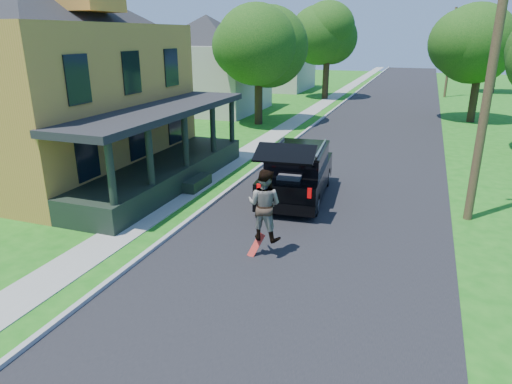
% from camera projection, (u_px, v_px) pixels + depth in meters
% --- Properties ---
extents(ground, '(140.00, 140.00, 0.00)m').
position_uv_depth(ground, '(283.00, 287.00, 11.04)').
color(ground, '#196313').
rests_on(ground, ground).
extents(street, '(8.00, 120.00, 0.02)m').
position_uv_depth(street, '(375.00, 131.00, 28.78)').
color(street, black).
rests_on(street, ground).
extents(curb, '(0.15, 120.00, 0.12)m').
position_uv_depth(curb, '(312.00, 127.00, 30.09)').
color(curb, '#979792').
rests_on(curb, ground).
extents(sidewalk, '(1.30, 120.00, 0.03)m').
position_uv_depth(sidewalk, '(290.00, 125.00, 30.60)').
color(sidewalk, gray).
rests_on(sidewalk, ground).
extents(front_walk, '(6.50, 1.20, 0.03)m').
position_uv_depth(front_walk, '(111.00, 178.00, 19.45)').
color(front_walk, gray).
rests_on(front_walk, ground).
extents(main_house, '(15.56, 15.56, 10.10)m').
position_uv_depth(main_house, '(32.00, 56.00, 18.90)').
color(main_house, '#C38339').
rests_on(main_house, ground).
extents(neighbor_house_mid, '(12.78, 12.78, 8.30)m').
position_uv_depth(neighbor_house_mid, '(207.00, 56.00, 35.34)').
color(neighbor_house_mid, '#B4AEA0').
rests_on(neighbor_house_mid, ground).
extents(neighbor_house_far, '(12.78, 12.78, 8.30)m').
position_uv_depth(neighbor_house_far, '(272.00, 50.00, 49.53)').
color(neighbor_house_far, '#B4AEA0').
rests_on(neighbor_house_far, ground).
extents(black_suv, '(2.50, 5.52, 2.50)m').
position_uv_depth(black_suv, '(297.00, 173.00, 16.82)').
color(black_suv, black).
rests_on(black_suv, ground).
extents(skateboarder, '(1.02, 0.83, 1.97)m').
position_uv_depth(skateboarder, '(264.00, 205.00, 12.21)').
color(skateboarder, black).
rests_on(skateboarder, ground).
extents(skateboard, '(0.43, 0.37, 0.67)m').
position_uv_depth(skateboard, '(256.00, 246.00, 12.55)').
color(skateboard, '#B4190F').
rests_on(skateboard, ground).
extents(tree_left_mid, '(6.08, 6.20, 8.23)m').
position_uv_depth(tree_left_mid, '(258.00, 40.00, 29.34)').
color(tree_left_mid, black).
rests_on(tree_left_mid, ground).
extents(tree_left_far, '(7.30, 7.45, 9.46)m').
position_uv_depth(tree_left_far, '(328.00, 30.00, 41.16)').
color(tree_left_far, black).
rests_on(tree_left_far, ground).
extents(tree_right_mid, '(6.29, 6.03, 7.97)m').
position_uv_depth(tree_right_mid, '(482.00, 43.00, 30.16)').
color(tree_right_mid, black).
rests_on(tree_right_mid, ground).
extents(tree_right_far, '(5.26, 5.09, 7.88)m').
position_uv_depth(tree_right_far, '(499.00, 41.00, 45.88)').
color(tree_right_far, black).
rests_on(tree_right_far, ground).
extents(utility_pole_near, '(1.64, 0.68, 9.86)m').
position_uv_depth(utility_pole_near, '(493.00, 60.00, 13.48)').
color(utility_pole_near, '#402E1E').
rests_on(utility_pole_near, ground).
extents(utility_pole_far, '(1.47, 0.41, 8.14)m').
position_uv_depth(utility_pole_far, '(450.00, 52.00, 42.93)').
color(utility_pole_far, '#402E1E').
rests_on(utility_pole_far, ground).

